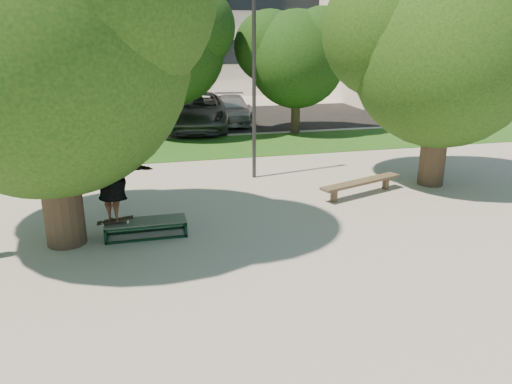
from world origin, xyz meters
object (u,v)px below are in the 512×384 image
object	(u,v)px
car_grey	(198,111)
car_silver_a	(41,113)
tree_left	(36,32)
lamppost	(254,76)
car_silver_b	(232,109)
grind_box	(146,228)
tree_right	(441,43)
car_dark	(126,115)
bench	(361,183)

from	to	relation	value
car_grey	car_silver_a	bearing A→B (deg)	176.21
tree_left	lamppost	bearing A→B (deg)	36.42
car_silver_a	car_silver_b	distance (m)	9.07
grind_box	car_silver_a	size ratio (longest dim) A/B	0.41
lamppost	car_silver_b	size ratio (longest dim) A/B	1.36
car_grey	car_silver_b	xyz separation A→B (m)	(1.84, 1.25, -0.17)
tree_right	car_silver_a	distance (m)	18.04
car_dark	car_silver_b	size ratio (longest dim) A/B	0.97
tree_left	grind_box	bearing A→B (deg)	-3.68
car_silver_a	car_silver_b	bearing A→B (deg)	2.46
grind_box	car_grey	size ratio (longest dim) A/B	0.30
car_dark	car_silver_b	distance (m)	5.21
tree_left	car_dark	size ratio (longest dim) A/B	1.63
car_silver_b	car_grey	bearing A→B (deg)	-138.44
grind_box	bench	size ratio (longest dim) A/B	0.66
tree_right	bench	xyz separation A→B (m)	(-2.42, -0.55, -3.74)
tree_left	grind_box	distance (m)	4.60
grind_box	car_silver_b	xyz separation A→B (m)	(4.75, 13.92, 0.46)
car_grey	tree_left	bearing A→B (deg)	-100.52
lamppost	car_dark	distance (m)	10.14
car_silver_a	car_silver_b	world-z (taller)	car_silver_a
lamppost	grind_box	bearing A→B (deg)	-131.04
tree_right	car_silver_a	xyz separation A→B (m)	(-12.72, 12.34, -3.34)
tree_left	lamppost	distance (m)	6.70
lamppost	car_silver_a	world-z (taller)	lamppost
car_silver_a	grind_box	bearing A→B (deg)	-67.65
lamppost	car_dark	xyz separation A→B (m)	(-3.89, 9.04, -2.43)
grind_box	car_dark	distance (m)	13.08
lamppost	bench	size ratio (longest dim) A/B	2.24
tree_right	car_silver_b	world-z (taller)	tree_right
tree_right	grind_box	world-z (taller)	tree_right
tree_left	bench	bearing A→B (deg)	10.44
bench	car_silver_a	xyz separation A→B (m)	(-10.30, 12.89, 0.40)
tree_left	car_dark	distance (m)	13.54
tree_right	grind_box	size ratio (longest dim) A/B	3.62
lamppost	car_grey	xyz separation A→B (m)	(-0.59, 8.65, -2.33)
tree_left	tree_right	world-z (taller)	tree_left
tree_left	bench	distance (m)	8.91
car_dark	car_silver_b	bearing A→B (deg)	18.47
tree_right	car_dark	world-z (taller)	tree_right
tree_left	car_silver_b	size ratio (longest dim) A/B	1.59
car_grey	tree_right	bearing A→B (deg)	-52.46
tree_right	lamppost	size ratio (longest dim) A/B	1.07
tree_right	car_silver_b	size ratio (longest dim) A/B	1.45
grind_box	car_dark	size ratio (longest dim) A/B	0.41
bench	car_silver_b	size ratio (longest dim) A/B	0.61
tree_left	lamppost	size ratio (longest dim) A/B	1.16
lamppost	car_dark	world-z (taller)	lamppost
grind_box	car_silver_b	distance (m)	14.72
tree_right	car_dark	xyz separation A→B (m)	(-8.80, 10.96, -3.37)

